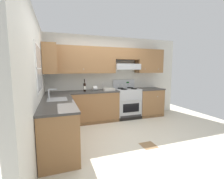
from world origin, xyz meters
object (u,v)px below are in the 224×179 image
bowl (109,90)px  paper_towel_roll (95,88)px  stove (127,103)px  wine_bottle (85,87)px

bowl → paper_towel_roll: paper_towel_roll is taller
stove → wine_bottle: wine_bottle is taller
stove → wine_bottle: 1.46m
paper_towel_roll → bowl: bearing=-21.8°
paper_towel_roll → stove: bearing=-4.5°
stove → paper_towel_roll: bearing=175.5°
wine_bottle → bowl: wine_bottle is taller
wine_bottle → paper_towel_roll: wine_bottle is taller
stove → paper_towel_roll: (-1.02, 0.08, 0.50)m
stove → bowl: size_ratio=3.64×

